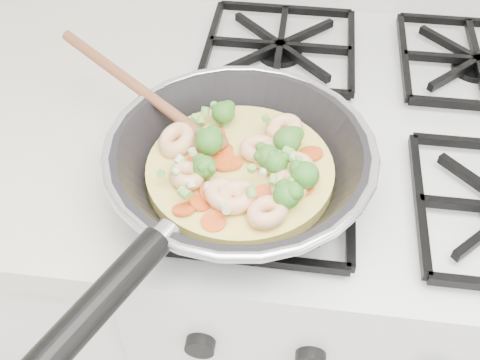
# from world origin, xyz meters

# --- Properties ---
(stove) EXTENTS (0.60, 0.60, 0.92)m
(stove) POSITION_xyz_m (0.00, 1.70, 0.46)
(stove) COLOR white
(stove) RESTS_ON ground
(skillet) EXTENTS (0.41, 0.48, 0.09)m
(skillet) POSITION_xyz_m (-0.17, 1.54, 0.96)
(skillet) COLOR black
(skillet) RESTS_ON stove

